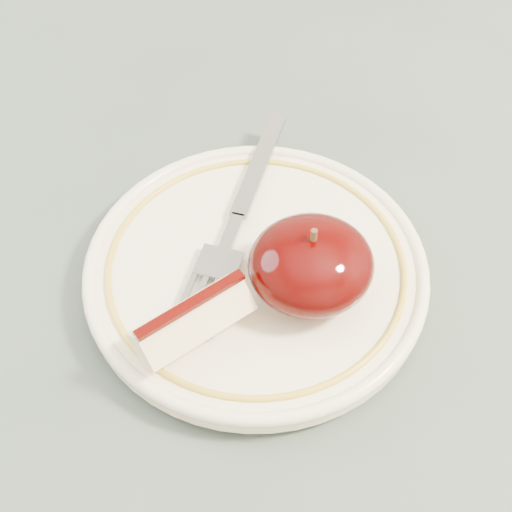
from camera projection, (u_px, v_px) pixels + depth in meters
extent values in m
cylinder|color=brown|center=(455.00, 181.00, 1.08)|extent=(0.05, 0.05, 0.71)
cube|color=#475850|center=(245.00, 293.00, 0.49)|extent=(0.90, 0.90, 0.04)
cylinder|color=#F4EBCC|center=(256.00, 279.00, 0.47)|extent=(0.12, 0.12, 0.01)
cylinder|color=#F4EBCC|center=(256.00, 271.00, 0.46)|extent=(0.22, 0.22, 0.01)
torus|color=#F4EBCC|center=(256.00, 267.00, 0.46)|extent=(0.22, 0.22, 0.01)
torus|color=gold|center=(256.00, 265.00, 0.46)|extent=(0.19, 0.19, 0.00)
ellipsoid|color=black|center=(311.00, 265.00, 0.43)|extent=(0.08, 0.07, 0.05)
cylinder|color=#472D19|center=(314.00, 237.00, 0.41)|extent=(0.00, 0.00, 0.01)
cube|color=beige|center=(193.00, 321.00, 0.41)|extent=(0.08, 0.06, 0.03)
cube|color=#360301|center=(191.00, 304.00, 0.40)|extent=(0.07, 0.04, 0.00)
cube|color=gray|center=(259.00, 164.00, 0.51)|extent=(0.06, 0.10, 0.00)
cube|color=gray|center=(232.00, 232.00, 0.47)|extent=(0.02, 0.03, 0.00)
cube|color=gray|center=(219.00, 264.00, 0.45)|extent=(0.04, 0.03, 0.00)
cube|color=gray|center=(221.00, 309.00, 0.43)|extent=(0.02, 0.04, 0.00)
cube|color=gray|center=(208.00, 306.00, 0.43)|extent=(0.02, 0.04, 0.00)
cube|color=gray|center=(196.00, 303.00, 0.43)|extent=(0.02, 0.04, 0.00)
cube|color=gray|center=(184.00, 300.00, 0.44)|extent=(0.02, 0.04, 0.00)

